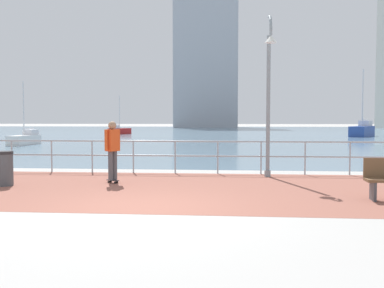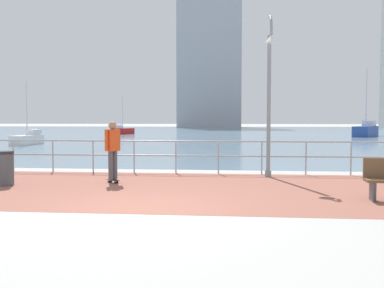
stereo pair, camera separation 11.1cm
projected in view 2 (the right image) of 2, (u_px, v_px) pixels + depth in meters
The scene contains 11 objects.
ground at pixel (216, 135), 48.41m from camera, with size 220.00×220.00×0.00m, color #ADAAA5.
brick_paving at pixel (160, 188), 11.17m from camera, with size 28.00×6.18×0.01m, color #935647.
harbor_water at pixel (219, 132), 58.96m from camera, with size 180.00×88.00×0.00m, color slate.
waterfront_railing at pixel (176, 151), 14.20m from camera, with size 25.25×0.06×1.09m.
lamppost at pixel (269, 88), 13.04m from camera, with size 0.36×0.82×4.93m.
skateboarder at pixel (113, 146), 12.00m from camera, with size 0.40×0.52×1.72m.
trash_bin at pixel (5, 168), 11.58m from camera, with size 0.46×0.46×0.93m.
sailboat_red at pixel (28, 139), 30.06m from camera, with size 1.08×3.15×4.38m.
sailboat_yellow at pixel (366, 130), 44.40m from camera, with size 3.72×5.04×6.91m.
sailboat_blue at pixel (122, 131), 51.20m from camera, with size 2.25×3.38×4.57m.
tower_glass at pixel (210, 54), 93.89m from camera, with size 13.50×10.04×33.51m.
Camera 2 is at (1.87, -8.43, 1.78)m, focal length 40.42 mm.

